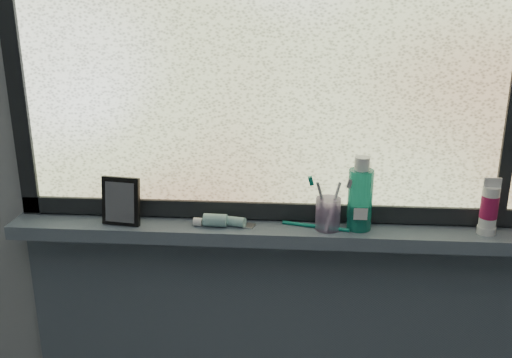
{
  "coord_description": "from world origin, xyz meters",
  "views": [
    {
      "loc": [
        0.03,
        -0.29,
        1.66
      ],
      "look_at": [
        -0.08,
        1.05,
        1.22
      ],
      "focal_mm": 40.0,
      "sensor_mm": 36.0,
      "label": 1
    }
  ],
  "objects": [
    {
      "name": "toothbrush_lying",
      "position": [
        0.08,
        1.22,
        1.03
      ],
      "size": [
        0.24,
        0.08,
        0.02
      ],
      "primitive_type": null,
      "rotation": [
        0.0,
        0.0,
        -0.24
      ],
      "color": "#0D7C67",
      "rests_on": "windowsill"
    },
    {
      "name": "vanity_mirror",
      "position": [
        -0.48,
        1.21,
        1.09
      ],
      "size": [
        0.12,
        0.07,
        0.14
      ],
      "primitive_type": "cube",
      "rotation": [
        0.0,
        0.0,
        -0.14
      ],
      "color": "black",
      "rests_on": "windowsill"
    },
    {
      "name": "window_pane",
      "position": [
        0.0,
        1.28,
        1.53
      ],
      "size": [
        1.5,
        0.01,
        1.0
      ],
      "primitive_type": "cube",
      "color": "silver",
      "rests_on": "wall_back"
    },
    {
      "name": "cream_tube",
      "position": [
        0.55,
        1.22,
        1.11
      ],
      "size": [
        0.06,
        0.06,
        0.12
      ],
      "primitive_type": "cylinder",
      "rotation": [
        0.0,
        0.0,
        0.37
      ],
      "color": "silver",
      "rests_on": "windowsill"
    },
    {
      "name": "mouthwash_bottle",
      "position": [
        0.2,
        1.23,
        1.13
      ],
      "size": [
        0.09,
        0.09,
        0.17
      ],
      "primitive_type": "cylinder",
      "rotation": [
        0.0,
        0.0,
        0.37
      ],
      "color": "teal",
      "rests_on": "windowsill"
    },
    {
      "name": "frame_bottom",
      "position": [
        0.0,
        1.28,
        1.05
      ],
      "size": [
        1.6,
        0.03,
        0.05
      ],
      "primitive_type": "cube",
      "color": "black",
      "rests_on": "windowsill"
    },
    {
      "name": "windowsill",
      "position": [
        0.0,
        1.23,
        1.0
      ],
      "size": [
        1.62,
        0.14,
        0.04
      ],
      "primitive_type": "cube",
      "color": "slate",
      "rests_on": "wall_back"
    },
    {
      "name": "frame_left",
      "position": [
        -0.78,
        1.28,
        1.53
      ],
      "size": [
        0.05,
        0.03,
        1.1
      ],
      "primitive_type": "cube",
      "color": "black",
      "rests_on": "wall_back"
    },
    {
      "name": "wall_back",
      "position": [
        0.0,
        1.3,
        1.25
      ],
      "size": [
        3.0,
        0.01,
        2.5
      ],
      "primitive_type": "cube",
      "color": "#9EA3A8",
      "rests_on": "ground"
    },
    {
      "name": "toothbrush_cup",
      "position": [
        0.11,
        1.22,
        1.07
      ],
      "size": [
        0.07,
        0.07,
        0.09
      ],
      "primitive_type": "cylinder",
      "rotation": [
        0.0,
        0.0,
        0.01
      ],
      "color": "#CAA3D8",
      "rests_on": "windowsill"
    },
    {
      "name": "toothpaste_tube",
      "position": [
        -0.18,
        1.21,
        1.04
      ],
      "size": [
        0.22,
        0.07,
        0.04
      ],
      "primitive_type": null,
      "rotation": [
        0.0,
        0.0,
        -0.11
      ],
      "color": "silver",
      "rests_on": "windowsill"
    }
  ]
}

